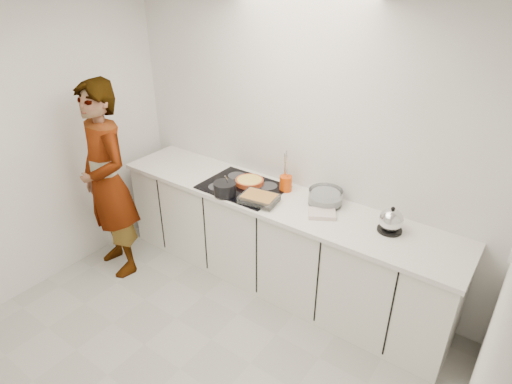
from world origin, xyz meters
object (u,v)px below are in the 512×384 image
Objects in this scene: hob at (243,187)px; utensil_crock at (286,183)px; kettle at (391,221)px; tart_dish at (249,181)px; saucepan at (225,188)px; mixing_bowl at (325,198)px; baking_dish at (259,198)px; cook at (107,182)px.

utensil_crock is (0.34, 0.18, 0.06)m from hob.
hob is 3.39× the size of kettle.
hob is 5.18× the size of utensil_crock.
tart_dish is at bearing -179.58° from kettle.
saucepan is (-0.05, -0.29, 0.03)m from tart_dish.
kettle is at bearing -7.65° from mixing_bowl.
saucepan is 0.33m from baking_dish.
saucepan is 0.69× the size of mixing_bowl.
mixing_bowl is at bearing -2.04° from utensil_crock.
kettle reaches higher than utensil_crock.
cook is (-1.05, -0.77, -0.01)m from tart_dish.
cook is (-1.32, -0.55, -0.02)m from baking_dish.
hob is 0.39m from utensil_crock.
hob is at bearing 153.51° from baking_dish.
tart_dish is (0.02, 0.08, 0.03)m from hob.
saucepan is at bearing -134.08° from utensil_crock.
tart_dish reaches higher than hob.
utensil_crock is at bearing 28.03° from hob.
saucepan is (-0.04, -0.21, 0.06)m from hob.
tart_dish is at bearing -173.03° from mixing_bowl.
saucepan is 1.41m from kettle.
cook reaches higher than kettle.
baking_dish is at bearing -167.72° from kettle.
saucepan is at bearing -168.11° from baking_dish.
hob is 1.99× the size of mixing_bowl.
cook is at bearing -154.25° from mixing_bowl.
kettle is (1.37, 0.30, 0.02)m from saucepan.
kettle is at bearing 3.78° from hob.
cook is at bearing -143.81° from tart_dish.
baking_dish reaches higher than hob.
saucepan reaches higher than hob.
kettle is (1.34, 0.09, 0.08)m from hob.
baking_dish is at bearing 35.48° from cook.
saucepan is 0.54m from utensil_crock.
cook is at bearing -146.28° from hob.
tart_dish is 0.73m from mixing_bowl.
utensil_crock reaches higher than baking_dish.
tart_dish is 1.49× the size of kettle.
utensil_crock reaches higher than tart_dish.
kettle is 2.50m from cook.
utensil_crock reaches higher than hob.
mixing_bowl is (0.75, 0.17, 0.05)m from hob.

